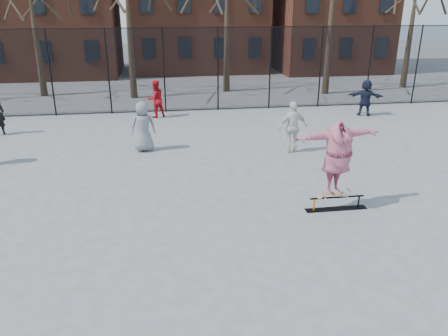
{
  "coord_description": "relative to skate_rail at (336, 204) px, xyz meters",
  "views": [
    {
      "loc": [
        -1.61,
        -8.29,
        5.12
      ],
      "look_at": [
        -0.18,
        1.5,
        1.32
      ],
      "focal_mm": 35.0,
      "sensor_mm": 36.0,
      "label": 1
    }
  ],
  "objects": [
    {
      "name": "ground",
      "position": [
        -2.8,
        -1.5,
        -0.14
      ],
      "size": [
        100.0,
        100.0,
        0.0
      ],
      "primitive_type": "plane",
      "color": "slate"
    },
    {
      "name": "skate_rail",
      "position": [
        0.0,
        0.0,
        0.0
      ],
      "size": [
        1.65,
        0.25,
        0.36
      ],
      "color": "black",
      "rests_on": "ground"
    },
    {
      "name": "skateboard",
      "position": [
        -0.1,
        -0.0,
        0.27
      ],
      "size": [
        0.79,
        0.19,
        0.09
      ],
      "primitive_type": null,
      "color": "#996B3D",
      "rests_on": "skate_rail"
    },
    {
      "name": "skater",
      "position": [
        -0.1,
        -0.0,
        1.27
      ],
      "size": [
        2.42,
        1.04,
        1.91
      ],
      "primitive_type": "imported",
      "rotation": [
        0.0,
        0.0,
        0.18
      ],
      "color": "#403990",
      "rests_on": "skateboard"
    },
    {
      "name": "bystander_red",
      "position": [
        -4.66,
        10.5,
        0.72
      ],
      "size": [
        1.04,
        0.95,
        1.72
      ],
      "primitive_type": "imported",
      "rotation": [
        0.0,
        0.0,
        3.59
      ],
      "color": "red",
      "rests_on": "ground"
    },
    {
      "name": "bystander_white",
      "position": [
        0.18,
        4.68,
        0.78
      ],
      "size": [
        1.13,
        0.59,
        1.85
      ],
      "primitive_type": "imported",
      "rotation": [
        0.0,
        0.0,
        3.28
      ],
      "color": "silver",
      "rests_on": "ground"
    },
    {
      "name": "bystander_navy",
      "position": [
        5.14,
        9.41,
        0.71
      ],
      "size": [
        1.65,
        1.15,
        1.71
      ],
      "primitive_type": "imported",
      "rotation": [
        0.0,
        0.0,
        2.69
      ],
      "color": "#191D32",
      "rests_on": "ground"
    },
    {
      "name": "bystander_extra",
      "position": [
        -5.09,
        5.6,
        0.77
      ],
      "size": [
        0.95,
        0.68,
        1.82
      ],
      "primitive_type": "imported",
      "rotation": [
        0.0,
        0.0,
        3.26
      ],
      "color": "slate",
      "rests_on": "ground"
    },
    {
      "name": "fence",
      "position": [
        -2.81,
        11.5,
        1.91
      ],
      "size": [
        34.03,
        0.07,
        4.0
      ],
      "color": "black",
      "rests_on": "ground"
    }
  ]
}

